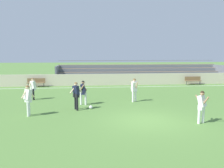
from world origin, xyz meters
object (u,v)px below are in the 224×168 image
object	(u,v)px
bleacher_stand	(141,73)
player_dark_dropping_back	(76,93)
bench_near_wall_gap	(36,82)
player_dark_deep_cover	(83,91)
player_white_challenging	(202,104)
player_white_wide_right	(33,87)
bench_centre_sideline	(193,80)
player_white_trailing_run	(28,98)
player_white_overlapping	(134,88)
soccer_ball	(91,107)

from	to	relation	value
bleacher_stand	player_dark_dropping_back	size ratio (longest dim) A/B	11.79
bench_near_wall_gap	player_dark_deep_cover	xyz separation A→B (m)	(5.02, -8.77, 0.42)
player_dark_deep_cover	player_white_challenging	world-z (taller)	player_dark_deep_cover
bench_near_wall_gap	player_white_wide_right	bearing A→B (deg)	-79.12
bench_centre_sideline	player_white_trailing_run	size ratio (longest dim) A/B	1.06
player_white_overlapping	soccer_ball	distance (m)	3.72
bench_near_wall_gap	player_white_overlapping	size ratio (longest dim) A/B	1.08
player_white_overlapping	bench_near_wall_gap	bearing A→B (deg)	136.58
player_dark_deep_cover	player_white_trailing_run	distance (m)	3.82
player_white_challenging	player_dark_dropping_back	bearing A→B (deg)	151.71
bleacher_stand	player_white_trailing_run	world-z (taller)	bleacher_stand
player_white_overlapping	bleacher_stand	bearing A→B (deg)	74.63
player_dark_dropping_back	player_white_challenging	bearing A→B (deg)	-28.29
bleacher_stand	bench_near_wall_gap	distance (m)	12.17
bench_centre_sideline	soccer_ball	distance (m)	15.14
player_dark_dropping_back	player_white_overlapping	size ratio (longest dim) A/B	1.02
player_dark_deep_cover	player_white_overlapping	xyz separation A→B (m)	(3.59, 0.63, 0.03)
bleacher_stand	bench_near_wall_gap	xyz separation A→B (m)	(-11.73, -3.19, -0.56)
player_white_challenging	bench_centre_sideline	bearing A→B (deg)	66.01
bench_centre_sideline	player_white_trailing_run	distance (m)	18.56
player_dark_deep_cover	player_white_overlapping	size ratio (longest dim) A/B	0.98
bleacher_stand	player_dark_deep_cover	distance (m)	13.72
bench_centre_sideline	player_dark_dropping_back	size ratio (longest dim) A/B	1.06
player_white_trailing_run	soccer_ball	world-z (taller)	player_white_trailing_run
player_white_overlapping	soccer_ball	bearing A→B (deg)	-149.49
player_dark_deep_cover	player_white_wide_right	xyz separation A→B (m)	(-3.74, 2.11, -0.00)
bleacher_stand	player_dark_dropping_back	xyz separation A→B (m)	(-7.10, -13.31, -0.09)
player_white_trailing_run	soccer_ball	size ratio (longest dim) A/B	7.72
bleacher_stand	player_white_challenging	world-z (taller)	bleacher_stand
player_white_wide_right	soccer_ball	world-z (taller)	player_white_wide_right
player_white_challenging	soccer_ball	world-z (taller)	player_white_challenging
bench_near_wall_gap	player_white_overlapping	xyz separation A→B (m)	(8.61, -8.15, 0.45)
player_white_challenging	player_white_wide_right	bearing A→B (deg)	144.57
bleacher_stand	bench_near_wall_gap	bearing A→B (deg)	-164.78
player_dark_deep_cover	player_white_challenging	bearing A→B (deg)	-38.83
player_dark_deep_cover	player_white_trailing_run	bearing A→B (deg)	-140.27
player_dark_deep_cover	player_dark_dropping_back	world-z (taller)	player_dark_dropping_back
player_white_overlapping	player_white_challenging	distance (m)	5.79
bench_near_wall_gap	player_white_trailing_run	size ratio (longest dim) A/B	1.06
player_white_wide_right	soccer_ball	bearing A→B (deg)	-38.22
bench_near_wall_gap	player_dark_dropping_back	xyz separation A→B (m)	(4.63, -10.12, 0.47)
bench_centre_sideline	soccer_ball	xyz separation A→B (m)	(-11.37, -9.98, -0.44)
bench_near_wall_gap	soccer_ball	size ratio (longest dim) A/B	8.18
player_dark_dropping_back	soccer_ball	distance (m)	1.27
bench_centre_sideline	player_white_wide_right	distance (m)	16.95
player_white_wide_right	player_white_overlapping	world-z (taller)	player_white_overlapping
bench_centre_sideline	player_white_wide_right	size ratio (longest dim) A/B	1.11
player_dark_deep_cover	player_white_overlapping	distance (m)	3.65
bench_near_wall_gap	player_white_wide_right	world-z (taller)	player_white_wide_right
bench_near_wall_gap	player_white_overlapping	distance (m)	11.86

